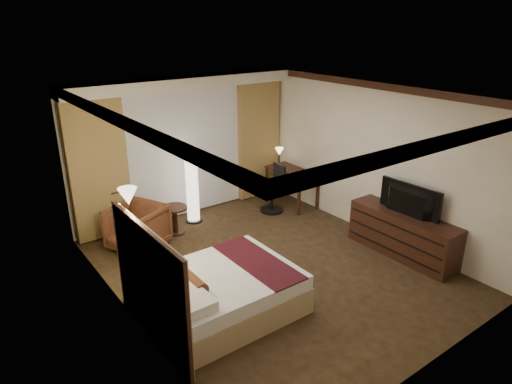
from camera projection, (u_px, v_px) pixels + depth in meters
floor at (271, 267)px, 7.20m from camera, size 4.50×5.50×0.01m
ceiling at (273, 95)px, 6.23m from camera, size 4.50×5.50×0.01m
back_wall at (183, 147)px, 8.77m from camera, size 4.50×0.02×2.70m
left_wall at (125, 226)px, 5.46m from camera, size 0.02×5.50×2.70m
right_wall at (373, 160)px, 7.96m from camera, size 0.02×5.50×2.70m
crown_molding at (273, 99)px, 6.25m from camera, size 4.50×5.50×0.12m
soffit at (186, 82)px, 8.14m from camera, size 4.50×0.50×0.20m
curtain_sheer at (186, 153)px, 8.75m from camera, size 2.48×0.04×2.45m
curtain_left_drape at (99, 170)px, 7.76m from camera, size 1.00×0.14×2.45m
curtain_right_drape at (258, 140)px, 9.65m from camera, size 1.00×0.14×2.45m
wall_sconce at (128, 197)px, 5.64m from camera, size 0.24×0.24×0.24m
bed at (222, 293)px, 6.04m from camera, size 1.92×1.50×0.56m
headboard at (151, 287)px, 5.33m from camera, size 0.12×1.80×1.50m
armchair at (137, 226)px, 7.65m from camera, size 1.04×1.06×0.84m
side_table at (175, 220)px, 8.25m from camera, size 0.47×0.47×0.51m
floor_lamp at (192, 185)px, 8.55m from camera, size 0.31×0.31×1.49m
desk at (291, 187)px, 9.49m from camera, size 0.55×1.14×0.75m
desk_lamp at (279, 157)px, 9.61m from camera, size 0.18×0.18×0.34m
office_chair at (272, 189)px, 9.10m from camera, size 0.49×0.49×0.97m
dresser at (403, 234)px, 7.47m from camera, size 0.50×1.86×0.72m
television at (406, 197)px, 7.21m from camera, size 0.66×1.10×0.14m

